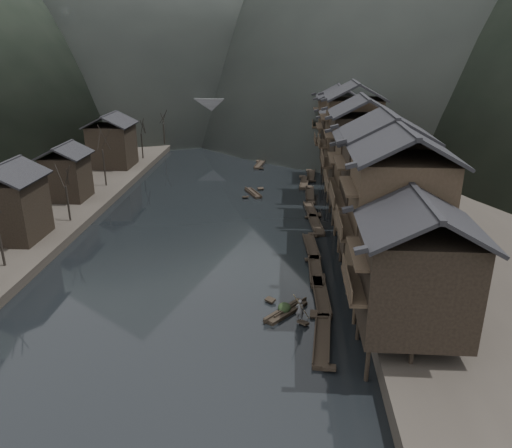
{
  "coord_description": "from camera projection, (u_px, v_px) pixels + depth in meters",
  "views": [
    {
      "loc": [
        8.74,
        -38.07,
        21.35
      ],
      "look_at": [
        5.41,
        11.84,
        2.5
      ],
      "focal_mm": 35.0,
      "sensor_mm": 36.0,
      "label": 1
    }
  ],
  "objects": [
    {
      "name": "moored_sampans",
      "position": [
        312.0,
        219.0,
        61.73
      ],
      "size": [
        2.79,
        62.01,
        0.47
      ],
      "color": "black",
      "rests_on": "water"
    },
    {
      "name": "cargo_heap",
      "position": [
        284.0,
        304.0,
        40.96
      ],
      "size": [
        1.09,
        1.43,
        0.66
      ],
      "primitive_type": "ellipsoid",
      "color": "black",
      "rests_on": "hero_sampan"
    },
    {
      "name": "midriver_boats",
      "position": [
        257.0,
        176.0,
        80.46
      ],
      "size": [
        2.9,
        22.48,
        0.45
      ],
      "color": "black",
      "rests_on": "water"
    },
    {
      "name": "boatman",
      "position": [
        300.0,
        307.0,
        39.24
      ],
      "size": [
        0.71,
        0.49,
        1.86
      ],
      "primitive_type": "imported",
      "rotation": [
        0.0,
        0.0,
        3.22
      ],
      "color": "#505152",
      "rests_on": "hero_sampan"
    },
    {
      "name": "left_houses",
      "position": [
        52.0,
        172.0,
        61.68
      ],
      "size": [
        8.1,
        53.2,
        8.73
      ],
      "color": "black",
      "rests_on": "left_bank"
    },
    {
      "name": "bare_trees",
      "position": [
        83.0,
        165.0,
        62.44
      ],
      "size": [
        3.76,
        73.46,
        7.52
      ],
      "color": "black",
      "rests_on": "left_bank"
    },
    {
      "name": "left_bank",
      "position": [
        25.0,
        170.0,
        82.94
      ],
      "size": [
        40.0,
        200.0,
        1.2
      ],
      "primitive_type": "cube",
      "color": "#2D2823",
      "rests_on": "ground"
    },
    {
      "name": "right_bank",
      "position": [
        455.0,
        175.0,
        78.47
      ],
      "size": [
        40.0,
        200.0,
        1.8
      ],
      "primitive_type": "cube",
      "color": "#2D2823",
      "rests_on": "ground"
    },
    {
      "name": "water",
      "position": [
        185.0,
        297.0,
        43.62
      ],
      "size": [
        300.0,
        300.0,
        0.0
      ],
      "primitive_type": "plane",
      "color": "black",
      "rests_on": "ground"
    },
    {
      "name": "hero_sampan",
      "position": [
        286.0,
        311.0,
        40.98
      ],
      "size": [
        3.75,
        4.41,
        0.44
      ],
      "color": "black",
      "rests_on": "water"
    },
    {
      "name": "stone_bridge",
      "position": [
        250.0,
        116.0,
        109.05
      ],
      "size": [
        40.0,
        6.0,
        9.0
      ],
      "color": "#4C4C4F",
      "rests_on": "ground"
    },
    {
      "name": "stilt_houses",
      "position": [
        363.0,
        152.0,
        57.13
      ],
      "size": [
        9.0,
        67.6,
        16.07
      ],
      "color": "black",
      "rests_on": "ground"
    },
    {
      "name": "bamboo_pole",
      "position": [
        304.0,
        278.0,
        38.3
      ],
      "size": [
        1.57,
        1.88,
        3.39
      ],
      "primitive_type": "cylinder",
      "rotation": [
        0.61,
        0.0,
        -0.69
      ],
      "color": "#8C7A51",
      "rests_on": "boatman"
    }
  ]
}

